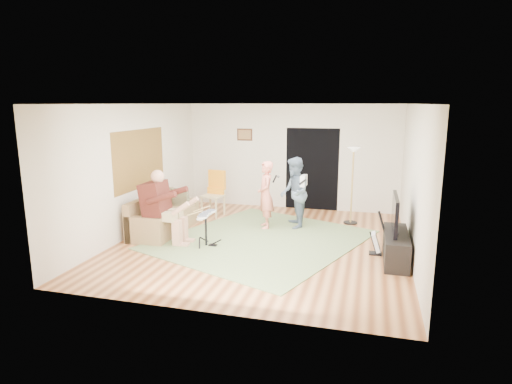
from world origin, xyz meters
TOP-DOWN VIEW (x-y plane):
  - floor at (0.00, 0.00)m, footprint 6.00×6.00m
  - walls at (0.00, 0.00)m, footprint 5.50×6.00m
  - ceiling at (0.00, 0.00)m, footprint 6.00×6.00m
  - window_blinds at (-2.74, 0.20)m, footprint 0.00×2.05m
  - doorway at (0.55, 2.99)m, footprint 2.10×0.00m
  - picture_frame at (-1.25, 2.99)m, footprint 0.42×0.03m
  - area_rug at (-0.05, 0.15)m, footprint 4.62×4.88m
  - sofa at (-2.29, 0.16)m, footprint 0.80×1.94m
  - drummer at (-1.86, -0.49)m, footprint 0.94×0.53m
  - drum_kit at (-1.00, -0.49)m, footprint 0.37×0.66m
  - singer at (-0.19, 1.01)m, footprint 0.53×0.64m
  - microphone at (0.01, 1.01)m, footprint 0.06×0.06m
  - guitarist at (0.41, 1.22)m, footprint 0.79×0.90m
  - guitar_held at (0.61, 1.22)m, footprint 0.16×0.61m
  - guitar_spare at (2.17, -0.12)m, footprint 0.30×0.26m
  - torchiere_lamp at (1.62, 1.88)m, footprint 0.31×0.31m
  - dining_chair at (-1.67, 1.71)m, footprint 0.54×0.56m
  - tv_cabinet at (2.50, -0.36)m, footprint 0.40×1.40m
  - television at (2.45, -0.36)m, footprint 0.06×1.08m

SIDE VIEW (x-z plane):
  - floor at x=0.00m, z-range 0.00..0.00m
  - area_rug at x=-0.05m, z-range 0.00..0.02m
  - guitar_spare at x=2.17m, z-range -0.18..0.64m
  - tv_cabinet at x=2.50m, z-range 0.00..0.50m
  - sofa at x=-2.29m, z-range -0.13..0.65m
  - drum_kit at x=-1.00m, z-range -0.04..0.63m
  - dining_chair at x=-1.67m, z-range -0.16..0.95m
  - drummer at x=-1.86m, z-range -0.16..1.29m
  - singer at x=-0.19m, z-range 0.00..1.49m
  - guitarist at x=0.41m, z-range 0.00..1.57m
  - television at x=2.45m, z-range 0.54..1.16m
  - doorway at x=0.55m, z-range 0.00..2.10m
  - guitar_held at x=0.61m, z-range 0.94..1.20m
  - microphone at x=0.01m, z-range 0.99..1.23m
  - torchiere_lamp at x=1.62m, z-range 0.32..2.07m
  - walls at x=0.00m, z-range 0.00..2.70m
  - window_blinds at x=-2.74m, z-range 0.53..2.58m
  - picture_frame at x=-1.25m, z-range 1.74..2.06m
  - ceiling at x=0.00m, z-range 2.70..2.70m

